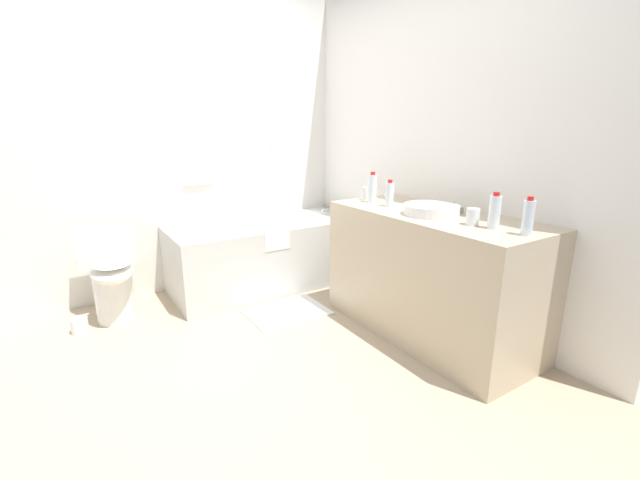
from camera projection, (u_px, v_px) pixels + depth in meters
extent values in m
plane|color=tan|center=(240.00, 355.00, 2.64)|extent=(4.07, 4.07, 0.00)
cube|color=white|center=(167.00, 142.00, 3.45)|extent=(3.47, 0.10, 2.55)
cube|color=white|center=(431.00, 143.00, 3.13)|extent=(0.10, 3.13, 2.55)
cube|color=silver|center=(266.00, 254.00, 3.73)|extent=(1.65, 0.72, 0.58)
cube|color=white|center=(265.00, 227.00, 3.66)|extent=(1.35, 0.52, 0.09)
cylinder|color=silver|center=(326.00, 210.00, 3.97)|extent=(0.09, 0.03, 0.03)
cylinder|color=silver|center=(266.00, 159.00, 3.88)|extent=(0.20, 0.03, 0.62)
cylinder|color=silver|center=(199.00, 179.00, 3.59)|extent=(0.26, 0.03, 0.03)
cube|color=white|center=(277.00, 238.00, 3.35)|extent=(0.22, 0.03, 0.20)
cylinder|color=white|center=(115.00, 295.00, 3.07)|extent=(0.27, 0.27, 0.39)
ellipsoid|color=white|center=(112.00, 272.00, 2.98)|extent=(0.29, 0.40, 0.13)
ellipsoid|color=white|center=(111.00, 262.00, 2.96)|extent=(0.28, 0.38, 0.02)
cube|color=white|center=(105.00, 246.00, 3.13)|extent=(0.40, 0.15, 0.29)
cylinder|color=#A5A5AA|center=(102.00, 226.00, 3.09)|extent=(0.03, 0.03, 0.01)
cube|color=tan|center=(430.00, 275.00, 2.82)|extent=(0.64, 1.48, 0.85)
cylinder|color=white|center=(431.00, 210.00, 2.66)|extent=(0.35, 0.35, 0.07)
cylinder|color=#A2A2A7|center=(454.00, 207.00, 2.77)|extent=(0.02, 0.02, 0.05)
cylinder|color=#A2A2A7|center=(449.00, 204.00, 2.74)|extent=(0.11, 0.02, 0.02)
cylinder|color=#A2A2A7|center=(461.00, 210.00, 2.73)|extent=(0.03, 0.03, 0.04)
cylinder|color=#A2A2A7|center=(447.00, 207.00, 2.82)|extent=(0.03, 0.03, 0.04)
cylinder|color=silver|center=(494.00, 212.00, 2.28)|extent=(0.06, 0.06, 0.18)
cylinder|color=red|center=(497.00, 194.00, 2.26)|extent=(0.03, 0.03, 0.02)
cylinder|color=silver|center=(372.00, 189.00, 3.07)|extent=(0.06, 0.06, 0.20)
cylinder|color=red|center=(373.00, 173.00, 3.04)|extent=(0.03, 0.03, 0.02)
cylinder|color=silver|center=(390.00, 195.00, 2.92)|extent=(0.06, 0.06, 0.17)
cylinder|color=red|center=(390.00, 181.00, 2.90)|extent=(0.03, 0.03, 0.02)
cylinder|color=silver|center=(528.00, 218.00, 2.14)|extent=(0.06, 0.06, 0.18)
cylinder|color=red|center=(531.00, 198.00, 2.11)|extent=(0.03, 0.03, 0.02)
cylinder|color=white|center=(473.00, 217.00, 2.38)|extent=(0.07, 0.07, 0.10)
cylinder|color=white|center=(366.00, 194.00, 3.19)|extent=(0.07, 0.07, 0.10)
cube|color=white|center=(287.00, 312.00, 3.23)|extent=(0.60, 0.44, 0.01)
cylinder|color=white|center=(79.00, 326.00, 2.91)|extent=(0.11, 0.11, 0.11)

